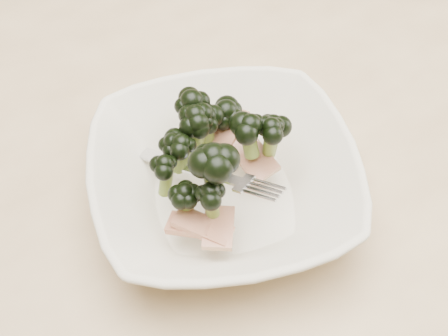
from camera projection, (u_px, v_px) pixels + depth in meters
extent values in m
cube|color=tan|center=(222.00, 170.00, 0.67)|extent=(1.20, 0.80, 0.04)
cylinder|color=tan|center=(377.00, 72.00, 1.31)|extent=(0.06, 0.06, 0.71)
imported|color=beige|center=(224.00, 180.00, 0.60)|extent=(0.31, 0.31, 0.06)
cylinder|color=#5B7025|center=(214.00, 181.00, 0.55)|extent=(0.03, 0.03, 0.06)
ellipsoid|color=black|center=(213.00, 157.00, 0.52)|extent=(0.04, 0.04, 0.03)
cylinder|color=#5B7025|center=(198.00, 137.00, 0.59)|extent=(0.02, 0.02, 0.03)
ellipsoid|color=black|center=(197.00, 122.00, 0.57)|extent=(0.03, 0.03, 0.03)
cylinder|color=#5B7025|center=(249.00, 141.00, 0.58)|extent=(0.02, 0.02, 0.04)
ellipsoid|color=black|center=(250.00, 125.00, 0.56)|extent=(0.04, 0.04, 0.03)
cylinder|color=#5B7025|center=(186.00, 205.00, 0.56)|extent=(0.02, 0.02, 0.03)
ellipsoid|color=black|center=(185.00, 193.00, 0.54)|extent=(0.03, 0.03, 0.02)
cylinder|color=#5B7025|center=(183.00, 159.00, 0.58)|extent=(0.02, 0.02, 0.04)
ellipsoid|color=black|center=(182.00, 143.00, 0.56)|extent=(0.03, 0.03, 0.02)
cylinder|color=#5B7025|center=(206.00, 133.00, 0.61)|extent=(0.02, 0.02, 0.04)
ellipsoid|color=black|center=(206.00, 116.00, 0.59)|extent=(0.04, 0.04, 0.03)
cylinder|color=#5B7025|center=(211.00, 207.00, 0.55)|extent=(0.02, 0.01, 0.04)
ellipsoid|color=black|center=(211.00, 192.00, 0.53)|extent=(0.03, 0.03, 0.02)
cylinder|color=#5B7025|center=(272.00, 141.00, 0.60)|extent=(0.02, 0.01, 0.04)
ellipsoid|color=black|center=(273.00, 125.00, 0.58)|extent=(0.03, 0.03, 0.03)
cylinder|color=#5B7025|center=(270.00, 145.00, 0.59)|extent=(0.02, 0.02, 0.04)
ellipsoid|color=black|center=(271.00, 127.00, 0.57)|extent=(0.03, 0.03, 0.03)
cylinder|color=#5B7025|center=(196.00, 135.00, 0.60)|extent=(0.02, 0.02, 0.05)
ellipsoid|color=black|center=(195.00, 115.00, 0.57)|extent=(0.03, 0.03, 0.03)
cylinder|color=#5B7025|center=(226.00, 127.00, 0.63)|extent=(0.02, 0.02, 0.04)
ellipsoid|color=black|center=(226.00, 111.00, 0.61)|extent=(0.04, 0.04, 0.03)
cylinder|color=#5B7025|center=(175.00, 158.00, 0.59)|extent=(0.01, 0.02, 0.04)
ellipsoid|color=black|center=(173.00, 142.00, 0.57)|extent=(0.03, 0.03, 0.03)
cylinder|color=#5B7025|center=(193.00, 123.00, 0.61)|extent=(0.03, 0.03, 0.05)
ellipsoid|color=black|center=(192.00, 101.00, 0.59)|extent=(0.04, 0.04, 0.03)
cylinder|color=#5B7025|center=(166.00, 179.00, 0.57)|extent=(0.02, 0.02, 0.04)
ellipsoid|color=black|center=(165.00, 164.00, 0.55)|extent=(0.03, 0.03, 0.02)
cylinder|color=#5B7025|center=(197.00, 139.00, 0.59)|extent=(0.02, 0.01, 0.04)
ellipsoid|color=black|center=(196.00, 123.00, 0.57)|extent=(0.03, 0.03, 0.02)
cube|color=maroon|center=(225.00, 134.00, 0.62)|extent=(0.04, 0.06, 0.01)
cube|color=maroon|center=(190.00, 225.00, 0.56)|extent=(0.05, 0.05, 0.02)
cube|color=maroon|center=(203.00, 227.00, 0.55)|extent=(0.05, 0.06, 0.01)
cube|color=maroon|center=(252.00, 155.00, 0.60)|extent=(0.04, 0.06, 0.02)
cube|color=maroon|center=(219.00, 228.00, 0.55)|extent=(0.04, 0.05, 0.01)
cube|color=maroon|center=(229.00, 130.00, 0.61)|extent=(0.05, 0.05, 0.02)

